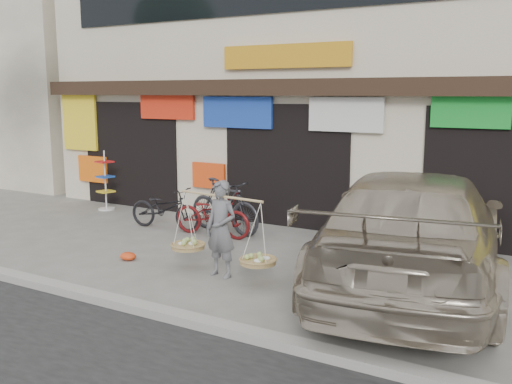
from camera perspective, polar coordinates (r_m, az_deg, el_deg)
The scene contains 11 objects.
ground at distance 9.91m, azimuth -6.45°, elevation -7.43°, with size 70.00×70.00×0.00m, color slate.
kerb at distance 8.45m, azimuth -14.67°, elevation -10.36°, with size 70.00×0.25×0.12m, color gray.
shophouse_block at distance 15.10m, azimuth 8.21°, elevation 11.76°, with size 14.00×6.32×7.00m.
neighbor_west at distance 24.07m, azimuth -22.99°, elevation 9.31°, with size 12.00×7.00×6.00m, color beige.
street_vendor at distance 9.18m, azimuth -3.50°, elevation -4.12°, with size 2.02×0.72×1.57m.
bike_0 at distance 12.54m, azimuth -9.08°, elevation -1.62°, with size 0.61×1.74×0.92m, color black.
bike_1 at distance 12.06m, azimuth -3.20°, elevation -1.40°, with size 0.54×1.92×1.15m, color #2C2D32.
bike_2 at distance 11.79m, azimuth -4.37°, elevation -2.23°, with size 0.62×1.77×0.93m, color #5A0F11.
suv at distance 9.00m, azimuth 15.50°, elevation -3.60°, with size 3.49×6.50×1.79m.
display_rack at distance 14.88m, azimuth -14.81°, elevation 0.58°, with size 0.43×0.43×1.51m.
red_bag at distance 10.45m, azimuth -12.68°, elevation -6.28°, with size 0.31×0.25×0.14m, color red.
Camera 1 is at (5.66, -7.57, 2.95)m, focal length 40.00 mm.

